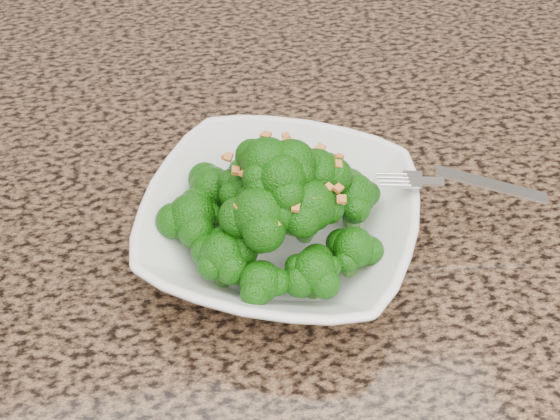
{
  "coord_description": "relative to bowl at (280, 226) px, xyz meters",
  "views": [
    {
      "loc": [
        -0.05,
        -0.13,
        1.39
      ],
      "look_at": [
        0.0,
        0.3,
        0.95
      ],
      "focal_mm": 45.0,
      "sensor_mm": 36.0,
      "label": 1
    }
  ],
  "objects": [
    {
      "name": "fork",
      "position": [
        0.14,
        0.0,
        0.04
      ],
      "size": [
        0.17,
        0.07,
        0.01
      ],
      "primitive_type": null,
      "rotation": [
        0.0,
        0.0,
        -0.27
      ],
      "color": "silver",
      "rests_on": "bowl"
    },
    {
      "name": "bowl",
      "position": [
        0.0,
        0.0,
        0.0
      ],
      "size": [
        0.31,
        0.31,
        0.06
      ],
      "primitive_type": "imported",
      "rotation": [
        0.0,
        0.0,
        -0.37
      ],
      "color": "white",
      "rests_on": "granite_counter"
    },
    {
      "name": "garlic_topping",
      "position": [
        0.0,
        0.0,
        0.11
      ],
      "size": [
        0.13,
        0.13,
        0.01
      ],
      "primitive_type": null,
      "color": "orange",
      "rests_on": "broccoli_pile"
    },
    {
      "name": "granite_counter",
      "position": [
        -0.0,
        0.0,
        -0.04
      ],
      "size": [
        1.64,
        1.04,
        0.03
      ],
      "primitive_type": "cube",
      "color": "brown",
      "rests_on": "cabinet"
    },
    {
      "name": "broccoli_pile",
      "position": [
        0.0,
        0.0,
        0.07
      ],
      "size": [
        0.21,
        0.21,
        0.08
      ],
      "primitive_type": null,
      "color": "#17600B",
      "rests_on": "bowl"
    }
  ]
}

